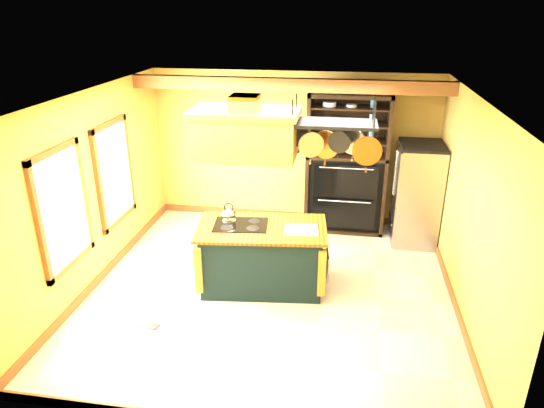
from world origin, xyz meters
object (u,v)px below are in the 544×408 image
(refrigerator, at_px, (416,196))
(kitchen_island, at_px, (262,256))
(pot_rack, at_px, (334,134))
(range_hood, at_px, (245,132))
(hutch, at_px, (346,179))

(refrigerator, bearing_deg, kitchen_island, -141.20)
(pot_rack, bearing_deg, refrigerator, 53.49)
(range_hood, xyz_separation_m, refrigerator, (2.46, 1.82, -1.44))
(kitchen_island, relative_size, range_hood, 1.36)
(range_hood, relative_size, hutch, 0.57)
(kitchen_island, relative_size, refrigerator, 1.13)
(pot_rack, distance_m, refrigerator, 2.70)
(kitchen_island, distance_m, pot_rack, 2.01)
(hutch, bearing_deg, refrigerator, -16.16)
(kitchen_island, height_order, hutch, hutch)
(hutch, bearing_deg, pot_rack, -94.79)
(kitchen_island, distance_m, hutch, 2.46)
(pot_rack, bearing_deg, kitchen_island, 179.96)
(pot_rack, xyz_separation_m, hutch, (0.18, 2.16, -1.34))
(range_hood, bearing_deg, refrigerator, 36.49)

